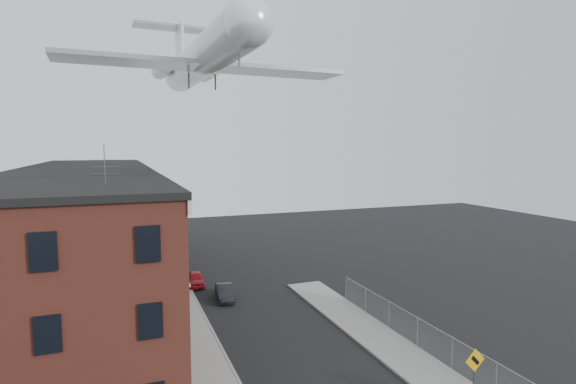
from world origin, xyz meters
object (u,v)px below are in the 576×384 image
object	(u,v)px
car_near	(196,279)
car_mid	(225,292)
warning_sign	(474,368)
car_far	(173,244)
street_tree	(166,235)
airplane	(203,58)
utility_pole	(175,244)

from	to	relation	value
car_near	car_mid	bearing A→B (deg)	-66.79
warning_sign	car_near	size ratio (longest dim) A/B	0.81
car_far	car_mid	bearing A→B (deg)	-92.91
car_near	car_far	world-z (taller)	car_far
street_tree	car_far	bearing A→B (deg)	79.64
car_mid	street_tree	bearing A→B (deg)	113.76
car_near	street_tree	bearing A→B (deg)	111.96
car_mid	car_far	distance (m)	19.57
warning_sign	airplane	bearing A→B (deg)	109.34
car_mid	warning_sign	bearing A→B (deg)	-62.54
warning_sign	utility_pole	distance (m)	22.25
warning_sign	airplane	xyz separation A→B (m)	(-8.06, 22.98, 17.50)
utility_pole	street_tree	distance (m)	10.00
utility_pole	street_tree	size ratio (longest dim) A/B	1.73
street_tree	airplane	xyz separation A→B (m)	(2.81, -5.97, 15.93)
warning_sign	car_near	distance (m)	24.84
warning_sign	utility_pole	xyz separation A→B (m)	(-11.20, 19.03, 2.79)
street_tree	car_mid	distance (m)	11.26
utility_pole	street_tree	xyz separation A→B (m)	(0.33, 9.92, -1.22)
street_tree	airplane	distance (m)	17.24
car_near	airplane	xyz separation A→B (m)	(0.95, -0.13, 18.79)
car_near	car_mid	world-z (taller)	car_near
utility_pole	street_tree	bearing A→B (deg)	88.11
warning_sign	car_mid	world-z (taller)	warning_sign
street_tree	car_near	xyz separation A→B (m)	(1.86, -5.84, -2.86)
airplane	street_tree	bearing A→B (deg)	115.20
warning_sign	car_mid	distance (m)	20.10
street_tree	car_mid	xyz separation A→B (m)	(3.40, -10.34, -2.87)
utility_pole	car_mid	distance (m)	5.55
street_tree	car_far	distance (m)	9.71
car_mid	car_far	size ratio (longest dim) A/B	0.79
car_mid	car_far	xyz separation A→B (m)	(-1.72, 19.49, 0.07)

